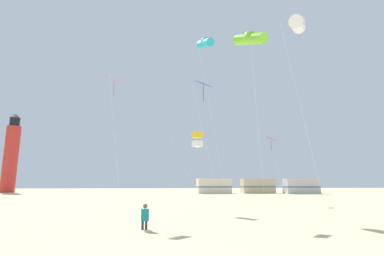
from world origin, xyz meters
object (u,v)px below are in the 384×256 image
at_px(rv_van_cream, 214,186).
at_px(rv_van_silver, 301,186).
at_px(kite_tube_white, 297,24).
at_px(lighthouse_distant, 11,155).
at_px(kite_flyer_standing, 145,216).
at_px(kite_diamond_rainbow, 114,84).
at_px(rv_van_tan, 258,186).
at_px(kite_tube_lime, 250,38).
at_px(kite_diamond_blue, 203,88).
at_px(kite_tube_cyan, 205,43).
at_px(kite_box_gold, 197,139).
at_px(kite_diamond_scarlet, 271,141).

distance_m(rv_van_cream, rv_van_silver, 16.31).
bearing_deg(kite_tube_white, lighthouse_distant, 127.54).
xyz_separation_m(kite_flyer_standing, kite_diamond_rainbow, (-2.48, 4.71, 7.75)).
relative_size(kite_flyer_standing, rv_van_tan, 0.18).
bearing_deg(kite_diamond_rainbow, lighthouse_distant, 121.92).
relative_size(kite_tube_lime, rv_van_tan, 1.79).
bearing_deg(rv_van_cream, rv_van_tan, -0.11).
bearing_deg(kite_diamond_blue, kite_tube_cyan, 80.02).
relative_size(kite_tube_lime, kite_tube_white, 1.05).
relative_size(kite_tube_cyan, kite_diamond_blue, 1.65).
height_order(kite_diamond_rainbow, rv_van_cream, kite_diamond_rainbow).
height_order(kite_box_gold, rv_van_tan, kite_box_gold).
height_order(kite_diamond_blue, lighthouse_distant, lighthouse_distant).
xyz_separation_m(kite_diamond_scarlet, rv_van_tan, (7.35, 27.63, -4.92)).
xyz_separation_m(kite_diamond_blue, kite_tube_lime, (2.84, -1.18, 3.02)).
bearing_deg(kite_tube_lime, kite_tube_white, -59.46).
distance_m(kite_diamond_blue, rv_van_tan, 42.09).
relative_size(kite_diamond_scarlet, kite_tube_lime, 0.57).
bearing_deg(rv_van_cream, kite_flyer_standing, -108.74).
bearing_deg(kite_diamond_scarlet, kite_diamond_blue, -128.13).
xyz_separation_m(rv_van_tan, rv_van_silver, (7.36, -3.08, 0.00)).
relative_size(kite_diamond_rainbow, kite_tube_lime, 0.75).
height_order(kite_tube_lime, lighthouse_distant, lighthouse_distant).
bearing_deg(kite_diamond_scarlet, lighthouse_distant, 139.96).
bearing_deg(rv_van_silver, rv_van_tan, 156.23).
distance_m(kite_diamond_rainbow, kite_diamond_scarlet, 17.70).
xyz_separation_m(kite_box_gold, lighthouse_distant, (-34.86, 43.81, 2.58)).
bearing_deg(rv_van_tan, kite_flyer_standing, -118.27).
xyz_separation_m(kite_tube_white, rv_van_silver, (18.61, 39.45, -9.11)).
distance_m(kite_flyer_standing, rv_van_tan, 46.75).
relative_size(lighthouse_distant, rv_van_silver, 2.59).
distance_m(kite_tube_cyan, rv_van_silver, 40.08).
distance_m(lighthouse_distant, rv_van_tan, 51.87).
bearing_deg(kite_diamond_blue, rv_van_silver, 56.73).
relative_size(rv_van_tan, rv_van_silver, 1.02).
bearing_deg(kite_diamond_scarlet, rv_van_tan, 75.09).
distance_m(kite_tube_cyan, kite_tube_lime, 6.42).
bearing_deg(lighthouse_distant, kite_flyer_standing, -58.44).
height_order(kite_diamond_scarlet, kite_diamond_blue, kite_diamond_blue).
bearing_deg(kite_diamond_scarlet, kite_box_gold, -139.05).
bearing_deg(kite_tube_lime, rv_van_cream, 83.83).
bearing_deg(kite_tube_white, rv_van_tan, 75.18).
relative_size(kite_diamond_scarlet, lighthouse_distant, 0.40).
distance_m(kite_box_gold, kite_diamond_blue, 4.44).
bearing_deg(kite_tube_white, kite_box_gold, 121.43).
distance_m(kite_tube_cyan, kite_diamond_scarlet, 12.33).
height_order(kite_flyer_standing, kite_tube_white, kite_tube_white).
distance_m(kite_tube_lime, lighthouse_distant, 61.46).
xyz_separation_m(kite_tube_cyan, lighthouse_distant, (-35.66, 42.83, -5.68)).
height_order(kite_diamond_scarlet, rv_van_tan, kite_diamond_scarlet).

